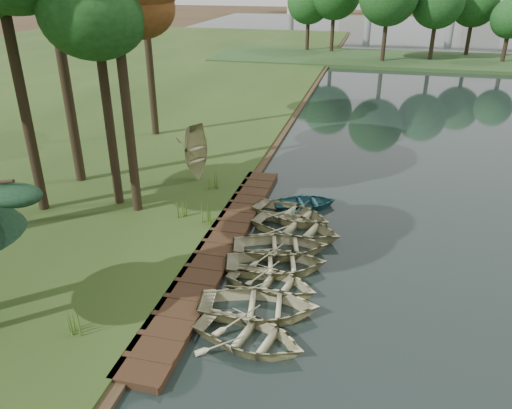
% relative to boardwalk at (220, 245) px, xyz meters
% --- Properties ---
extents(ground, '(300.00, 300.00, 0.00)m').
position_rel_boardwalk_xyz_m(ground, '(1.60, 0.00, -0.15)').
color(ground, '#3D2F1D').
extents(boardwalk, '(1.60, 16.00, 0.30)m').
position_rel_boardwalk_xyz_m(boardwalk, '(0.00, 0.00, 0.00)').
color(boardwalk, '#332113').
rests_on(boardwalk, ground).
extents(peninsula, '(50.00, 14.00, 0.45)m').
position_rel_boardwalk_xyz_m(peninsula, '(9.60, 50.00, 0.08)').
color(peninsula, '#28451F').
rests_on(peninsula, ground).
extents(far_trees, '(45.60, 5.60, 8.80)m').
position_rel_boardwalk_xyz_m(far_trees, '(6.27, 50.00, 6.28)').
color(far_trees, black).
rests_on(far_trees, peninsula).
extents(rowboat_0, '(4.05, 3.29, 0.74)m').
position_rel_boardwalk_xyz_m(rowboat_0, '(2.64, -5.42, 0.27)').
color(rowboat_0, tan).
rests_on(rowboat_0, water).
extents(rowboat_1, '(4.40, 3.43, 0.83)m').
position_rel_boardwalk_xyz_m(rowboat_1, '(2.58, -3.95, 0.32)').
color(rowboat_1, tan).
rests_on(rowboat_1, water).
extents(rowboat_2, '(3.78, 3.06, 0.69)m').
position_rel_boardwalk_xyz_m(rowboat_2, '(2.70, -2.42, 0.25)').
color(rowboat_2, tan).
rests_on(rowboat_2, water).
extents(rowboat_3, '(4.42, 3.61, 0.80)m').
position_rel_boardwalk_xyz_m(rowboat_3, '(2.62, -1.19, 0.30)').
color(rowboat_3, tan).
rests_on(rowboat_3, water).
extents(rowboat_4, '(4.39, 3.57, 0.80)m').
position_rel_boardwalk_xyz_m(rowboat_4, '(2.52, 0.11, 0.30)').
color(rowboat_4, tan).
rests_on(rowboat_4, water).
extents(rowboat_5, '(4.66, 3.88, 0.83)m').
position_rel_boardwalk_xyz_m(rowboat_5, '(2.88, 1.85, 0.32)').
color(rowboat_5, tan).
rests_on(rowboat_5, water).
extents(rowboat_6, '(4.49, 3.84, 0.79)m').
position_rel_boardwalk_xyz_m(rowboat_6, '(2.43, 3.17, 0.29)').
color(rowboat_6, tan).
rests_on(rowboat_6, water).
extents(rowboat_7, '(3.63, 3.17, 0.63)m').
position_rel_boardwalk_xyz_m(rowboat_7, '(2.85, 4.64, 0.21)').
color(rowboat_7, '#27636F').
rests_on(rowboat_7, water).
extents(stored_rowboat, '(3.74, 3.39, 0.63)m').
position_rel_boardwalk_xyz_m(stored_rowboat, '(-3.19, 6.14, 0.47)').
color(stored_rowboat, tan).
rests_on(stored_rowboat, bank).
extents(tree_2, '(3.97, 3.97, 10.58)m').
position_rel_boardwalk_xyz_m(tree_2, '(-4.69, 2.08, 8.91)').
color(tree_2, black).
rests_on(tree_2, bank).
extents(tree_4, '(4.14, 4.14, 10.68)m').
position_rel_boardwalk_xyz_m(tree_4, '(-5.91, 2.59, 8.96)').
color(tree_4, black).
rests_on(tree_4, bank).
extents(reeds_0, '(0.60, 0.60, 0.87)m').
position_rel_boardwalk_xyz_m(reeds_0, '(-2.58, -6.41, 0.59)').
color(reeds_0, '#3F661E').
rests_on(reeds_0, bank).
extents(reeds_1, '(0.60, 0.60, 0.93)m').
position_rel_boardwalk_xyz_m(reeds_1, '(-2.43, 1.75, 0.62)').
color(reeds_1, '#3F661E').
rests_on(reeds_1, bank).
extents(reeds_2, '(0.60, 0.60, 1.12)m').
position_rel_boardwalk_xyz_m(reeds_2, '(-1.11, 1.54, 0.71)').
color(reeds_2, '#3F661E').
rests_on(reeds_2, bank).
extents(reeds_3, '(0.60, 0.60, 0.93)m').
position_rel_boardwalk_xyz_m(reeds_3, '(-2.03, 5.28, 0.62)').
color(reeds_3, '#3F661E').
rests_on(reeds_3, bank).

